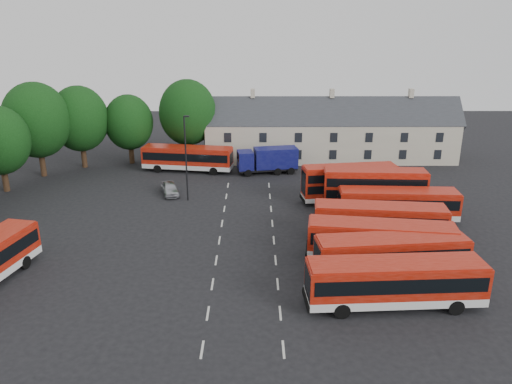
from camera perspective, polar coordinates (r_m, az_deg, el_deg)
ground at (r=44.24m, az=-4.38°, el=-6.61°), size 140.00×140.00×0.00m
lane_markings at (r=45.94m, az=-1.08°, el=-5.53°), size 5.15×33.80×0.01m
treeline at (r=64.99m, az=-21.98°, el=6.68°), size 29.92×32.59×12.01m
terrace_houses at (r=72.21m, az=8.45°, el=6.70°), size 35.70×7.13×10.06m
bus_row_a at (r=36.39m, az=15.65°, el=-9.65°), size 12.45×3.50×3.48m
bus_row_b at (r=40.41m, az=15.21°, el=-6.74°), size 12.01×3.88×3.33m
bus_row_c at (r=42.66m, az=14.09°, el=-5.17°), size 12.26×4.37×3.39m
bus_row_d at (r=46.76m, az=13.95°, el=-3.00°), size 12.02×3.94×3.34m
bus_row_e at (r=51.44m, az=15.93°, el=-1.16°), size 11.76×3.26×3.29m
bus_dd_south at (r=53.91m, az=13.36°, el=0.58°), size 10.78×3.00×4.38m
bus_dd_north at (r=55.49m, az=10.61°, el=1.21°), size 10.49×3.69×4.21m
bus_north at (r=66.58m, az=-7.83°, el=4.02°), size 12.10×4.51×3.34m
box_truck at (r=65.14m, az=1.41°, el=3.76°), size 8.03×3.67×3.38m
silver_car at (r=58.30m, az=-9.81°, el=0.40°), size 2.88×4.53×1.44m
lamppost at (r=54.79m, az=-8.00°, el=4.07°), size 0.66×0.28×9.55m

